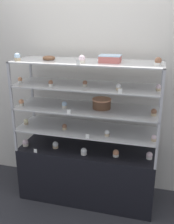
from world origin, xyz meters
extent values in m
plane|color=#2D2D33|center=(0.00, 0.00, 0.00)|extent=(20.00, 20.00, 0.00)
cube|color=silver|center=(0.00, 0.40, 1.30)|extent=(8.00, 0.05, 2.60)
cube|color=black|center=(0.00, 0.00, 0.32)|extent=(1.53, 0.50, 0.63)
cube|color=#B7B7BC|center=(-0.75, 0.24, 0.76)|extent=(0.02, 0.02, 0.25)
cube|color=#B7B7BC|center=(0.75, 0.24, 0.76)|extent=(0.02, 0.02, 0.25)
cube|color=#B7B7BC|center=(-0.75, -0.24, 0.76)|extent=(0.02, 0.02, 0.25)
cube|color=#B7B7BC|center=(0.75, -0.24, 0.76)|extent=(0.02, 0.02, 0.25)
cube|color=silver|center=(0.00, 0.00, 0.87)|extent=(1.53, 0.50, 0.01)
cube|color=#B7B7BC|center=(-0.75, 0.24, 1.00)|extent=(0.02, 0.02, 0.25)
cube|color=#B7B7BC|center=(0.75, 0.24, 1.00)|extent=(0.02, 0.02, 0.25)
cube|color=#B7B7BC|center=(-0.75, -0.24, 1.00)|extent=(0.02, 0.02, 0.25)
cube|color=#B7B7BC|center=(0.75, -0.24, 1.00)|extent=(0.02, 0.02, 0.25)
cube|color=silver|center=(0.00, 0.00, 1.12)|extent=(1.53, 0.50, 0.01)
cube|color=#B7B7BC|center=(-0.75, 0.24, 1.25)|extent=(0.02, 0.02, 0.25)
cube|color=#B7B7BC|center=(0.75, 0.24, 1.25)|extent=(0.02, 0.02, 0.25)
cube|color=#B7B7BC|center=(-0.75, -0.24, 1.25)|extent=(0.02, 0.02, 0.25)
cube|color=#B7B7BC|center=(0.75, -0.24, 1.25)|extent=(0.02, 0.02, 0.25)
cube|color=silver|center=(0.00, 0.00, 1.37)|extent=(1.53, 0.50, 0.01)
cube|color=#B7B7BC|center=(-0.75, 0.24, 1.50)|extent=(0.02, 0.02, 0.25)
cube|color=#B7B7BC|center=(0.75, 0.24, 1.50)|extent=(0.02, 0.02, 0.25)
cube|color=#B7B7BC|center=(-0.75, -0.24, 1.50)|extent=(0.02, 0.02, 0.25)
cube|color=#B7B7BC|center=(0.75, -0.24, 1.50)|extent=(0.02, 0.02, 0.25)
cube|color=silver|center=(0.00, 0.00, 1.61)|extent=(1.53, 0.50, 0.01)
cylinder|color=brown|center=(0.16, 0.02, 1.17)|extent=(0.19, 0.19, 0.09)
cylinder|color=#E5996B|center=(0.16, 0.02, 1.22)|extent=(0.20, 0.20, 0.02)
cube|color=#C66660|center=(0.24, -0.01, 1.65)|extent=(0.20, 0.17, 0.06)
cube|color=silver|center=(0.24, -0.01, 1.68)|extent=(0.21, 0.17, 0.01)
cylinder|color=beige|center=(-0.71, -0.11, 0.65)|extent=(0.06, 0.06, 0.03)
sphere|color=silver|center=(-0.71, -0.11, 0.68)|extent=(0.07, 0.07, 0.07)
cylinder|color=#CCB28C|center=(-0.35, -0.07, 0.65)|extent=(0.06, 0.06, 0.03)
sphere|color=white|center=(-0.35, -0.07, 0.68)|extent=(0.07, 0.07, 0.07)
cylinder|color=white|center=(0.00, -0.13, 0.65)|extent=(0.06, 0.06, 0.03)
sphere|color=white|center=(0.00, -0.13, 0.68)|extent=(0.07, 0.07, 0.07)
cylinder|color=white|center=(0.34, -0.08, 0.65)|extent=(0.06, 0.06, 0.03)
sphere|color=#E5996B|center=(0.34, -0.08, 0.68)|extent=(0.07, 0.07, 0.07)
cylinder|color=white|center=(0.69, -0.05, 0.65)|extent=(0.06, 0.06, 0.03)
sphere|color=silver|center=(0.69, -0.05, 0.68)|extent=(0.07, 0.07, 0.07)
cube|color=white|center=(-0.52, -0.23, 0.66)|extent=(0.04, 0.00, 0.04)
cylinder|color=#CCB28C|center=(-0.71, -0.04, 0.89)|extent=(0.05, 0.05, 0.03)
sphere|color=#F4EAB2|center=(-0.71, -0.04, 0.92)|extent=(0.05, 0.05, 0.05)
cylinder|color=#CCB28C|center=(-0.23, -0.08, 0.89)|extent=(0.05, 0.05, 0.03)
sphere|color=#8C5B42|center=(-0.23, -0.08, 0.92)|extent=(0.05, 0.05, 0.05)
cylinder|color=#CCB28C|center=(0.25, -0.12, 0.89)|extent=(0.05, 0.05, 0.03)
sphere|color=white|center=(0.25, -0.12, 0.92)|extent=(0.05, 0.05, 0.05)
cylinder|color=#CCB28C|center=(0.72, -0.12, 0.89)|extent=(0.05, 0.05, 0.03)
sphere|color=silver|center=(0.72, -0.12, 0.92)|extent=(0.05, 0.05, 0.05)
cube|color=white|center=(0.07, -0.23, 0.90)|extent=(0.04, 0.00, 0.04)
cylinder|color=beige|center=(-0.72, -0.11, 1.14)|extent=(0.05, 0.05, 0.03)
sphere|color=#E5996B|center=(-0.72, -0.11, 1.17)|extent=(0.06, 0.06, 0.06)
cylinder|color=beige|center=(-0.23, -0.07, 1.14)|extent=(0.05, 0.05, 0.03)
sphere|color=silver|center=(-0.23, -0.07, 1.17)|extent=(0.06, 0.06, 0.06)
cylinder|color=#CCB28C|center=(0.69, -0.07, 1.14)|extent=(0.05, 0.05, 0.03)
sphere|color=#8C5B42|center=(0.69, -0.07, 1.17)|extent=(0.06, 0.06, 0.06)
cube|color=white|center=(-0.13, -0.23, 1.15)|extent=(0.04, 0.00, 0.04)
cylinder|color=white|center=(-0.72, -0.08, 1.38)|extent=(0.05, 0.05, 0.03)
sphere|color=#E5996B|center=(-0.72, -0.08, 1.41)|extent=(0.05, 0.05, 0.05)
cylinder|color=white|center=(-0.35, -0.14, 1.38)|extent=(0.05, 0.05, 0.03)
sphere|color=#8C5B42|center=(-0.35, -0.14, 1.41)|extent=(0.05, 0.05, 0.05)
cylinder|color=beige|center=(-0.01, -0.06, 1.38)|extent=(0.05, 0.05, 0.03)
sphere|color=#8C5B42|center=(-0.01, -0.06, 1.41)|extent=(0.05, 0.05, 0.05)
cylinder|color=#CCB28C|center=(0.34, -0.12, 1.38)|extent=(0.05, 0.05, 0.03)
sphere|color=white|center=(0.34, -0.12, 1.41)|extent=(0.05, 0.05, 0.05)
cylinder|color=#CCB28C|center=(0.72, -0.04, 1.38)|extent=(0.05, 0.05, 0.03)
sphere|color=silver|center=(0.72, -0.04, 1.41)|extent=(0.05, 0.05, 0.05)
cube|color=white|center=(0.38, -0.23, 1.39)|extent=(0.04, 0.00, 0.04)
cylinder|color=#CCB28C|center=(-0.70, -0.14, 1.63)|extent=(0.06, 0.06, 0.03)
sphere|color=silver|center=(-0.70, -0.14, 1.66)|extent=(0.06, 0.06, 0.06)
cylinder|color=beige|center=(-0.01, -0.13, 1.63)|extent=(0.06, 0.06, 0.03)
sphere|color=silver|center=(-0.01, -0.13, 1.66)|extent=(0.06, 0.06, 0.06)
cylinder|color=white|center=(0.69, -0.10, 1.63)|extent=(0.06, 0.06, 0.03)
sphere|color=#8C5B42|center=(0.69, -0.10, 1.66)|extent=(0.06, 0.06, 0.06)
cube|color=white|center=(-0.02, -0.23, 1.64)|extent=(0.04, 0.00, 0.04)
torus|color=brown|center=(-0.41, 0.00, 1.64)|extent=(0.13, 0.13, 0.04)
camera|label=1|loc=(0.68, -2.57, 2.01)|focal=42.00mm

